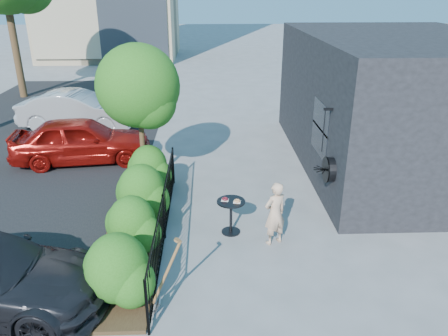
{
  "coord_description": "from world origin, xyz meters",
  "views": [
    {
      "loc": [
        -0.47,
        -8.62,
        5.32
      ],
      "look_at": [
        -0.11,
        1.21,
        1.2
      ],
      "focal_mm": 35.0,
      "sensor_mm": 36.0,
      "label": 1
    }
  ],
  "objects_px": {
    "cafe_table": "(231,211)",
    "car_silver": "(78,110)",
    "patio_tree": "(141,91)",
    "shovel": "(165,280)",
    "woman": "(275,214)",
    "car_red": "(82,140)"
  },
  "relations": [
    {
      "from": "cafe_table",
      "to": "shovel",
      "type": "bearing_deg",
      "value": -115.88
    },
    {
      "from": "patio_tree",
      "to": "woman",
      "type": "relative_size",
      "value": 2.67
    },
    {
      "from": "patio_tree",
      "to": "car_red",
      "type": "height_order",
      "value": "patio_tree"
    },
    {
      "from": "cafe_table",
      "to": "shovel",
      "type": "xyz_separation_m",
      "value": [
        -1.27,
        -2.62,
        0.1
      ]
    },
    {
      "from": "cafe_table",
      "to": "car_red",
      "type": "relative_size",
      "value": 0.2
    },
    {
      "from": "patio_tree",
      "to": "cafe_table",
      "type": "height_order",
      "value": "patio_tree"
    },
    {
      "from": "patio_tree",
      "to": "woman",
      "type": "height_order",
      "value": "patio_tree"
    },
    {
      "from": "patio_tree",
      "to": "cafe_table",
      "type": "xyz_separation_m",
      "value": [
        2.25,
        -2.57,
        -2.2
      ]
    },
    {
      "from": "woman",
      "to": "patio_tree",
      "type": "bearing_deg",
      "value": -71.59
    },
    {
      "from": "patio_tree",
      "to": "car_silver",
      "type": "bearing_deg",
      "value": 121.01
    },
    {
      "from": "car_red",
      "to": "car_silver",
      "type": "xyz_separation_m",
      "value": [
        -1.1,
        3.64,
        0.01
      ]
    },
    {
      "from": "patio_tree",
      "to": "car_silver",
      "type": "relative_size",
      "value": 0.87
    },
    {
      "from": "patio_tree",
      "to": "car_red",
      "type": "relative_size",
      "value": 0.91
    },
    {
      "from": "shovel",
      "to": "woman",
      "type": "bearing_deg",
      "value": 44.23
    },
    {
      "from": "shovel",
      "to": "car_silver",
      "type": "bearing_deg",
      "value": 111.99
    },
    {
      "from": "patio_tree",
      "to": "car_red",
      "type": "bearing_deg",
      "value": 138.57
    },
    {
      "from": "car_red",
      "to": "car_silver",
      "type": "relative_size",
      "value": 0.95
    },
    {
      "from": "shovel",
      "to": "car_silver",
      "type": "relative_size",
      "value": 0.33
    },
    {
      "from": "shovel",
      "to": "car_red",
      "type": "bearing_deg",
      "value": 114.47
    },
    {
      "from": "cafe_table",
      "to": "car_silver",
      "type": "bearing_deg",
      "value": 124.46
    },
    {
      "from": "shovel",
      "to": "car_red",
      "type": "relative_size",
      "value": 0.35
    },
    {
      "from": "cafe_table",
      "to": "car_silver",
      "type": "relative_size",
      "value": 0.19
    }
  ]
}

